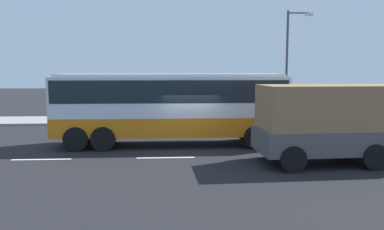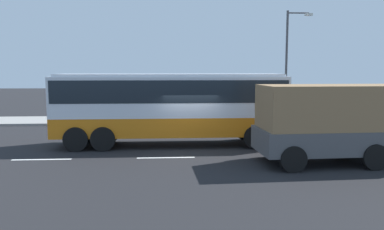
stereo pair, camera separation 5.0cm
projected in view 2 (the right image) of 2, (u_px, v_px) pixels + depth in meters
name	position (u px, v px, depth m)	size (l,w,h in m)	color
ground_plane	(190.00, 148.00, 17.91)	(120.00, 120.00, 0.00)	black
sidewalk_curb	(182.00, 120.00, 27.53)	(80.00, 4.00, 0.15)	gray
lane_centreline	(99.00, 159.00, 15.71)	(30.04, 0.16, 0.01)	white
coach_bus	(171.00, 101.00, 18.36)	(10.95, 2.71, 3.44)	orange
cargo_truck	(358.00, 121.00, 14.93)	(8.45, 2.95, 3.05)	#19592D
pedestrian_near_curb	(261.00, 106.00, 27.79)	(0.32, 0.32, 1.56)	#38334C
street_lamp	(289.00, 58.00, 26.16)	(1.77, 0.24, 7.46)	#47474C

